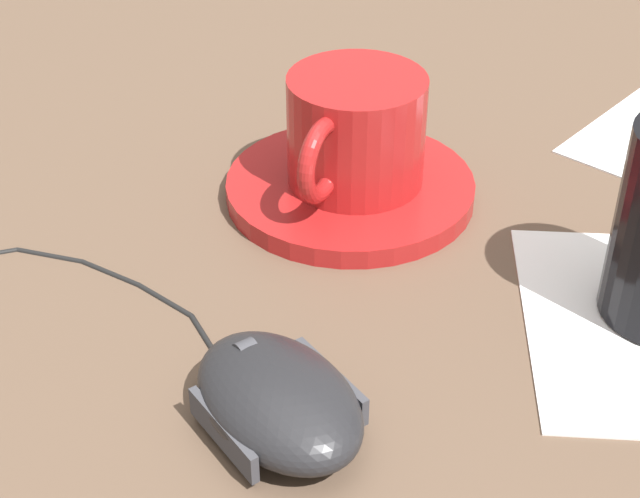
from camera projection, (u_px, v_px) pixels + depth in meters
The scene contains 4 objects.
ground_plane at pixel (503, 253), 0.56m from camera, with size 3.00×3.00×0.00m, color brown.
saucer at pixel (350, 188), 0.61m from camera, with size 0.15×0.15×0.01m, color maroon.
coffee_cup at pixel (355, 131), 0.58m from camera, with size 0.11×0.08×0.07m.
computer_mouse at pixel (278, 400), 0.44m from camera, with size 0.11×0.11×0.03m.
Camera 1 is at (-0.47, 0.06, 0.33)m, focal length 55.00 mm.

